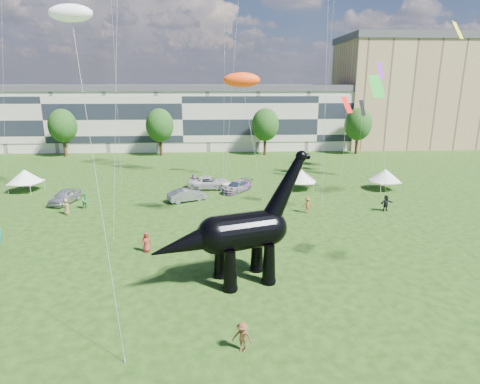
{
  "coord_description": "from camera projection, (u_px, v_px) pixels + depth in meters",
  "views": [
    {
      "loc": [
        -0.52,
        -23.76,
        13.81
      ],
      "look_at": [
        1.01,
        8.0,
        5.0
      ],
      "focal_mm": 30.0,
      "sensor_mm": 36.0,
      "label": 1
    }
  ],
  "objects": [
    {
      "name": "terrace_row",
      "position": [
        185.0,
        120.0,
        84.29
      ],
      "size": [
        78.0,
        11.0,
        12.0
      ],
      "primitive_type": "cube",
      "color": "beige",
      "rests_on": "ground"
    },
    {
      "name": "gazebo_near",
      "position": [
        302.0,
        176.0,
        52.44
      ],
      "size": [
        4.06,
        4.06,
        2.65
      ],
      "rotation": [
        0.0,
        0.0,
        -0.07
      ],
      "color": "white",
      "rests_on": "ground"
    },
    {
      "name": "tree_mid_right",
      "position": [
        265.0,
        122.0,
        76.28
      ],
      "size": [
        5.2,
        5.2,
        9.44
      ],
      "color": "#382314",
      "rests_on": "ground"
    },
    {
      "name": "car_silver",
      "position": [
        65.0,
        196.0,
        46.8
      ],
      "size": [
        2.93,
        5.11,
        1.64
      ],
      "primitive_type": "imported",
      "rotation": [
        0.0,
        0.0,
        -0.22
      ],
      "color": "silver",
      "rests_on": "ground"
    },
    {
      "name": "tree_far_left",
      "position": [
        62.0,
        123.0,
        74.53
      ],
      "size": [
        5.2,
        5.2,
        9.44
      ],
      "color": "#382314",
      "rests_on": "ground"
    },
    {
      "name": "gazebo_far",
      "position": [
        385.0,
        175.0,
        52.42
      ],
      "size": [
        4.63,
        4.63,
        2.75
      ],
      "rotation": [
        0.0,
        0.0,
        0.19
      ],
      "color": "white",
      "rests_on": "ground"
    },
    {
      "name": "gazebo_left",
      "position": [
        25.0,
        176.0,
        51.56
      ],
      "size": [
        4.68,
        4.68,
        2.87
      ],
      "rotation": [
        0.0,
        0.0,
        -0.15
      ],
      "color": "white",
      "rests_on": "ground"
    },
    {
      "name": "visitors",
      "position": [
        195.0,
        212.0,
        41.03
      ],
      "size": [
        48.3,
        35.21,
        1.83
      ],
      "color": "gray",
      "rests_on": "ground"
    },
    {
      "name": "car_grey",
      "position": [
        187.0,
        195.0,
        47.57
      ],
      "size": [
        4.78,
        3.36,
        1.5
      ],
      "primitive_type": "imported",
      "rotation": [
        0.0,
        0.0,
        2.01
      ],
      "color": "slate",
      "rests_on": "ground"
    },
    {
      "name": "car_dark",
      "position": [
        237.0,
        186.0,
        51.69
      ],
      "size": [
        4.57,
        4.96,
        1.4
      ],
      "primitive_type": "imported",
      "rotation": [
        0.0,
        0.0,
        -0.69
      ],
      "color": "#595960",
      "rests_on": "ground"
    },
    {
      "name": "car_white",
      "position": [
        210.0,
        183.0,
        53.14
      ],
      "size": [
        5.95,
        2.79,
        1.64
      ],
      "primitive_type": "imported",
      "rotation": [
        0.0,
        0.0,
        1.56
      ],
      "color": "silver",
      "rests_on": "ground"
    },
    {
      "name": "ground",
      "position": [
        231.0,
        297.0,
        26.58
      ],
      "size": [
        220.0,
        220.0,
        0.0
      ],
      "primitive_type": "plane",
      "color": "#16330C",
      "rests_on": "ground"
    },
    {
      "name": "apartment_block",
      "position": [
        404.0,
        94.0,
        88.06
      ],
      "size": [
        28.0,
        18.0,
        22.0
      ],
      "primitive_type": "cube",
      "color": "tan",
      "rests_on": "ground"
    },
    {
      "name": "tree_mid_left",
      "position": [
        160.0,
        123.0,
        75.36
      ],
      "size": [
        5.2,
        5.2,
        9.44
      ],
      "color": "#382314",
      "rests_on": "ground"
    },
    {
      "name": "dinosaur_sculpture",
      "position": [
        237.0,
        234.0,
        27.73
      ],
      "size": [
        11.51,
        5.27,
        9.51
      ],
      "rotation": [
        0.0,
        0.0,
        0.32
      ],
      "color": "black",
      "rests_on": "ground"
    },
    {
      "name": "tree_far_right",
      "position": [
        358.0,
        122.0,
        77.12
      ],
      "size": [
        5.2,
        5.2,
        9.44
      ],
      "color": "#382314",
      "rests_on": "ground"
    }
  ]
}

